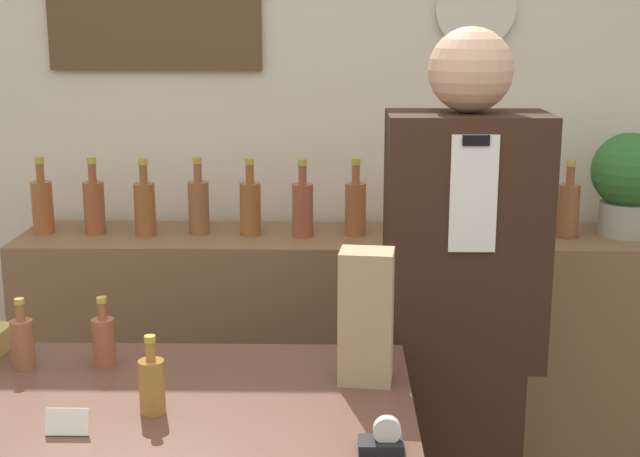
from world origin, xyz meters
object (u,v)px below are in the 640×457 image
shopkeeper (460,339)px  tape_dispenser (383,440)px  paper_bag (366,317)px  potted_plant (629,180)px

shopkeeper → tape_dispenser: shopkeeper is taller
paper_bag → tape_dispenser: 0.38m
shopkeeper → potted_plant: 1.06m
potted_plant → shopkeeper: bearing=-133.1°
potted_plant → paper_bag: bearing=-130.0°
paper_bag → potted_plant: bearing=50.0°
paper_bag → tape_dispenser: size_ratio=3.57×
paper_bag → tape_dispenser: paper_bag is taller
shopkeeper → paper_bag: bearing=-123.9°
potted_plant → paper_bag: potted_plant is taller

